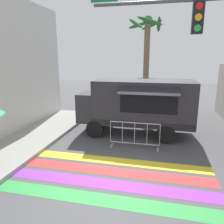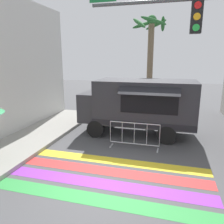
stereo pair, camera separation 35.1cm
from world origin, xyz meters
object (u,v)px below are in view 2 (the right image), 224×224
(food_truck, at_px, (137,103))
(barricade_front, at_px, (134,136))
(palm_tree, at_px, (150,49))
(traffic_signal_pole, at_px, (217,47))

(food_truck, xyz_separation_m, barricade_front, (0.23, -1.86, -1.00))
(food_truck, bearing_deg, barricade_front, -82.98)
(barricade_front, height_order, palm_tree, palm_tree)
(food_truck, xyz_separation_m, traffic_signal_pole, (2.81, -2.95, 2.40))
(barricade_front, xyz_separation_m, palm_tree, (-0.15, 6.35, 3.66))
(food_truck, distance_m, palm_tree, 5.22)
(food_truck, height_order, traffic_signal_pole, traffic_signal_pole)
(traffic_signal_pole, bearing_deg, barricade_front, 156.96)
(barricade_front, relative_size, palm_tree, 0.33)
(barricade_front, distance_m, palm_tree, 7.33)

